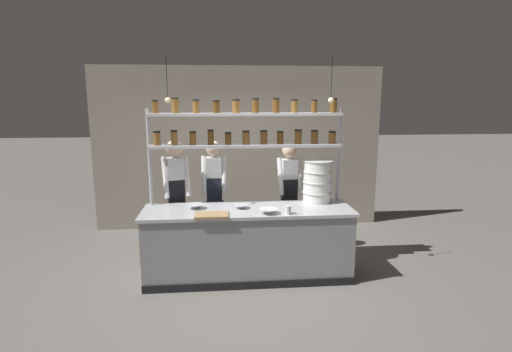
{
  "coord_description": "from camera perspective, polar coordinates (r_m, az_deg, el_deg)",
  "views": [
    {
      "loc": [
        -0.35,
        -4.9,
        2.3
      ],
      "look_at": [
        0.12,
        0.2,
        1.31
      ],
      "focal_mm": 28.0,
      "sensor_mm": 36.0,
      "label": 1
    }
  ],
  "objects": [
    {
      "name": "spice_shelf_unit",
      "position": [
        5.26,
        -1.38,
        6.1
      ],
      "size": [
        2.56,
        0.28,
        2.31
      ],
      "color": "#B7BABF",
      "rests_on": "ground_plane"
    },
    {
      "name": "prep_bowl_center_front",
      "position": [
        5.11,
        -2.18,
        -4.4
      ],
      "size": [
        0.18,
        0.18,
        0.05
      ],
      "color": "silver",
      "rests_on": "prep_counter"
    },
    {
      "name": "serving_cup_front",
      "position": [
        4.87,
        4.61,
        -4.85
      ],
      "size": [
        0.08,
        0.08,
        0.1
      ],
      "color": "silver",
      "rests_on": "prep_counter"
    },
    {
      "name": "container_stack",
      "position": [
        5.44,
        8.77,
        -0.73
      ],
      "size": [
        0.4,
        0.4,
        0.57
      ],
      "color": "white",
      "rests_on": "prep_counter"
    },
    {
      "name": "chef_left",
      "position": [
        5.63,
        -11.33,
        -2.35
      ],
      "size": [
        0.41,
        0.34,
        1.75
      ],
      "rotation": [
        0.0,
        0.0,
        0.26
      ],
      "color": "black",
      "rests_on": "ground_plane"
    },
    {
      "name": "back_wall",
      "position": [
        7.13,
        -2.42,
        3.96
      ],
      "size": [
        5.07,
        0.12,
        2.86
      ],
      "primitive_type": "cube",
      "color": "#9E9384",
      "rests_on": "ground_plane"
    },
    {
      "name": "cutting_board",
      "position": [
        4.82,
        -6.38,
        -5.54
      ],
      "size": [
        0.4,
        0.26,
        0.02
      ],
      "color": "#A88456",
      "rests_on": "prep_counter"
    },
    {
      "name": "prep_counter",
      "position": [
        5.24,
        -1.13,
        -9.56
      ],
      "size": [
        2.67,
        0.76,
        0.92
      ],
      "color": "gray",
      "rests_on": "ground_plane"
    },
    {
      "name": "prep_bowl_near_left",
      "position": [
        4.88,
        1.78,
        -5.05
      ],
      "size": [
        0.23,
        0.23,
        0.06
      ],
      "color": "white",
      "rests_on": "prep_counter"
    },
    {
      "name": "chef_right",
      "position": [
        5.88,
        4.74,
        -2.18
      ],
      "size": [
        0.37,
        0.3,
        1.67
      ],
      "rotation": [
        0.0,
        0.0,
        0.07
      ],
      "color": "black",
      "rests_on": "ground_plane"
    },
    {
      "name": "ground_plane",
      "position": [
        5.42,
        -1.11,
        -14.1
      ],
      "size": [
        40.0,
        40.0,
        0.0
      ],
      "primitive_type": "plane",
      "color": "slate"
    },
    {
      "name": "pendant_light_row",
      "position": [
        4.91,
        -0.75,
        11.03
      ],
      "size": [
        2.05,
        0.07,
        0.56
      ],
      "color": "black"
    },
    {
      "name": "chef_center",
      "position": [
        5.85,
        -5.98,
        -2.0
      ],
      "size": [
        0.36,
        0.3,
        1.71
      ],
      "rotation": [
        0.0,
        0.0,
        0.01
      ],
      "color": "black",
      "rests_on": "ground_plane"
    },
    {
      "name": "prep_bowl_center_back",
      "position": [
        5.15,
        -8.66,
        -4.33
      ],
      "size": [
        0.22,
        0.22,
        0.06
      ],
      "color": "silver",
      "rests_on": "prep_counter"
    }
  ]
}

